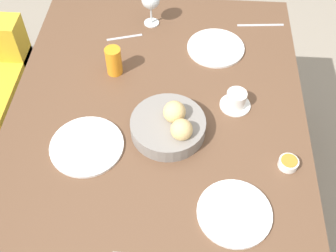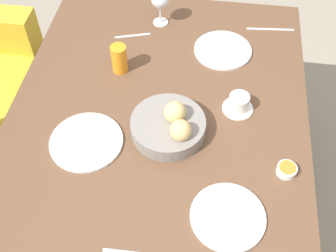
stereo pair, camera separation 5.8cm
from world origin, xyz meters
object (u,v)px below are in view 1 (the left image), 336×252
juice_glass (114,61)px  jam_bowl_honey (288,163)px  bread_basket (170,125)px  fork_silver (261,25)px  plate_near_left (234,213)px  plate_near_right (216,48)px  plate_far_center (87,146)px  coffee_cup (236,100)px  spoon_coffee (125,37)px  wine_glass (151,1)px

juice_glass → jam_bowl_honey: juice_glass is taller
bread_basket → fork_silver: 0.69m
fork_silver → juice_glass: bearing=119.1°
bread_basket → jam_bowl_honey: size_ratio=4.00×
plate_near_left → juice_glass: bearing=37.7°
plate_near_right → jam_bowl_honey: size_ratio=3.63×
plate_near_left → plate_far_center: 0.53m
plate_far_center → fork_silver: size_ratio=1.24×
plate_far_center → coffee_cup: (0.22, -0.50, 0.02)m
coffee_cup → spoon_coffee: size_ratio=0.76×
juice_glass → fork_silver: bearing=-60.9°
wine_glass → plate_far_center: bearing=166.9°
juice_glass → spoon_coffee: size_ratio=0.77×
plate_near_right → coffee_cup: 0.31m
plate_near_right → jam_bowl_honey: 0.59m
juice_glass → coffee_cup: bearing=-107.3°
plate_near_right → plate_far_center: 0.67m
bread_basket → jam_bowl_honey: bread_basket is taller
bread_basket → spoon_coffee: size_ratio=1.75×
plate_near_right → bread_basket: bearing=160.2°
coffee_cup → fork_silver: size_ratio=0.56×
bread_basket → juice_glass: size_ratio=2.27×
bread_basket → spoon_coffee: 0.53m
plate_near_left → coffee_cup: coffee_cup is taller
plate_far_center → plate_near_right: bearing=-39.6°
plate_near_right → spoon_coffee: bearing=83.6°
juice_glass → fork_silver: (0.32, -0.58, -0.05)m
plate_near_right → fork_silver: plate_near_right is taller
bread_basket → plate_near_left: (-0.29, -0.21, -0.03)m
coffee_cup → spoon_coffee: bearing=52.4°
wine_glass → fork_silver: bearing=-87.8°
coffee_cup → plate_far_center: bearing=113.6°
wine_glass → plate_near_left: bearing=-159.4°
wine_glass → juice_glass: bearing=159.7°
bread_basket → fork_silver: size_ratio=1.28×
bread_basket → wine_glass: (0.58, 0.12, 0.08)m
bread_basket → spoon_coffee: (0.48, 0.22, -0.04)m
plate_far_center → coffee_cup: bearing=-66.4°
plate_near_left → jam_bowl_honey: bearing=-44.0°
plate_near_left → juice_glass: (0.57, 0.44, 0.05)m
juice_glass → wine_glass: bearing=-20.3°
plate_near_left → coffee_cup: (0.43, -0.01, 0.02)m
plate_near_left → wine_glass: bearing=20.6°
coffee_cup → plate_near_left: bearing=178.0°
plate_far_center → fork_silver: (0.68, -0.62, -0.00)m
plate_far_center → wine_glass: size_ratio=1.58×
plate_near_right → coffee_cup: coffee_cup is taller
plate_near_left → coffee_cup: size_ratio=2.03×
plate_near_right → jam_bowl_honey: (-0.55, -0.23, 0.01)m
plate_near_left → fork_silver: 0.90m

